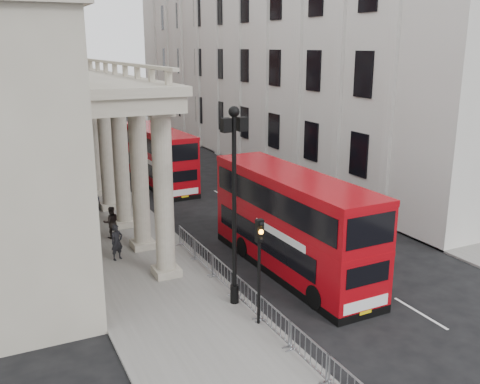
{
  "coord_description": "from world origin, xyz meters",
  "views": [
    {
      "loc": [
        -9.43,
        -14.72,
        10.67
      ],
      "look_at": [
        2.41,
        9.67,
        3.25
      ],
      "focal_mm": 40.0,
      "sensor_mm": 36.0,
      "label": 1
    }
  ],
  "objects_px": {
    "monument_column": "(61,16)",
    "bus_near": "(292,221)",
    "lamp_post_mid": "(131,136)",
    "bus_far": "(159,156)",
    "lamp_post_south": "(234,194)",
    "lamp_post_north": "(86,111)",
    "pedestrian_c": "(94,199)",
    "pedestrian_b": "(111,222)",
    "pedestrian_a": "(117,242)",
    "traffic_light": "(259,252)"
  },
  "relations": [
    {
      "from": "monument_column",
      "to": "bus_near",
      "type": "bearing_deg",
      "value": -91.7
    },
    {
      "from": "lamp_post_mid",
      "to": "bus_far",
      "type": "distance_m",
      "value": 6.64
    },
    {
      "from": "lamp_post_south",
      "to": "lamp_post_north",
      "type": "xyz_separation_m",
      "value": [
        0.0,
        32.0,
        0.0
      ]
    },
    {
      "from": "monument_column",
      "to": "bus_near",
      "type": "distance_m",
      "value": 86.96
    },
    {
      "from": "lamp_post_mid",
      "to": "bus_far",
      "type": "height_order",
      "value": "lamp_post_mid"
    },
    {
      "from": "lamp_post_south",
      "to": "bus_near",
      "type": "bearing_deg",
      "value": 27.67
    },
    {
      "from": "monument_column",
      "to": "pedestrian_c",
      "type": "bearing_deg",
      "value": -97.36
    },
    {
      "from": "lamp_post_mid",
      "to": "pedestrian_b",
      "type": "height_order",
      "value": "lamp_post_mid"
    },
    {
      "from": "lamp_post_north",
      "to": "lamp_post_south",
      "type": "bearing_deg",
      "value": -90.0
    },
    {
      "from": "lamp_post_north",
      "to": "pedestrian_b",
      "type": "height_order",
      "value": "lamp_post_north"
    },
    {
      "from": "lamp_post_mid",
      "to": "bus_near",
      "type": "bearing_deg",
      "value": -73.69
    },
    {
      "from": "monument_column",
      "to": "bus_near",
      "type": "xyz_separation_m",
      "value": [
        -2.54,
        -85.87,
        -13.44
      ]
    },
    {
      "from": "monument_column",
      "to": "lamp_post_mid",
      "type": "distance_m",
      "value": 73.14
    },
    {
      "from": "lamp_post_south",
      "to": "monument_column",
      "type": "bearing_deg",
      "value": 85.71
    },
    {
      "from": "bus_near",
      "to": "lamp_post_mid",
      "type": "bearing_deg",
      "value": 105.06
    },
    {
      "from": "pedestrian_b",
      "to": "lamp_post_south",
      "type": "bearing_deg",
      "value": 109.98
    },
    {
      "from": "pedestrian_a",
      "to": "pedestrian_b",
      "type": "xyz_separation_m",
      "value": [
        0.48,
        3.34,
        -0.02
      ]
    },
    {
      "from": "lamp_post_south",
      "to": "pedestrian_c",
      "type": "bearing_deg",
      "value": 99.53
    },
    {
      "from": "lamp_post_north",
      "to": "pedestrian_c",
      "type": "xyz_separation_m",
      "value": [
        -2.69,
        -15.96,
        -4.03
      ]
    },
    {
      "from": "bus_far",
      "to": "lamp_post_north",
      "type": "bearing_deg",
      "value": 104.96
    },
    {
      "from": "monument_column",
      "to": "lamp_post_north",
      "type": "relative_size",
      "value": 6.51
    },
    {
      "from": "bus_near",
      "to": "bus_far",
      "type": "height_order",
      "value": "bus_near"
    },
    {
      "from": "monument_column",
      "to": "traffic_light",
      "type": "distance_m",
      "value": 91.17
    },
    {
      "from": "bus_near",
      "to": "pedestrian_c",
      "type": "relative_size",
      "value": 7.38
    },
    {
      "from": "lamp_post_mid",
      "to": "pedestrian_a",
      "type": "distance_m",
      "value": 10.41
    },
    {
      "from": "monument_column",
      "to": "traffic_light",
      "type": "height_order",
      "value": "monument_column"
    },
    {
      "from": "pedestrian_a",
      "to": "bus_near",
      "type": "bearing_deg",
      "value": -54.12
    },
    {
      "from": "monument_column",
      "to": "lamp_post_south",
      "type": "bearing_deg",
      "value": -94.29
    },
    {
      "from": "lamp_post_north",
      "to": "pedestrian_c",
      "type": "height_order",
      "value": "lamp_post_north"
    },
    {
      "from": "lamp_post_mid",
      "to": "pedestrian_c",
      "type": "xyz_separation_m",
      "value": [
        -2.69,
        0.04,
        -4.03
      ]
    },
    {
      "from": "pedestrian_a",
      "to": "pedestrian_b",
      "type": "height_order",
      "value": "pedestrian_a"
    },
    {
      "from": "monument_column",
      "to": "lamp_post_north",
      "type": "xyz_separation_m",
      "value": [
        -6.6,
        -56.0,
        -11.07
      ]
    },
    {
      "from": "lamp_post_north",
      "to": "bus_near",
      "type": "bearing_deg",
      "value": -82.26
    },
    {
      "from": "traffic_light",
      "to": "pedestrian_b",
      "type": "xyz_separation_m",
      "value": [
        -2.96,
        12.29,
        -2.07
      ]
    },
    {
      "from": "lamp_post_south",
      "to": "pedestrian_c",
      "type": "distance_m",
      "value": 16.75
    },
    {
      "from": "monument_column",
      "to": "pedestrian_b",
      "type": "distance_m",
      "value": 79.72
    },
    {
      "from": "bus_near",
      "to": "pedestrian_c",
      "type": "xyz_separation_m",
      "value": [
        -6.75,
        13.91,
        -1.65
      ]
    },
    {
      "from": "lamp_post_south",
      "to": "bus_near",
      "type": "relative_size",
      "value": 0.74
    },
    {
      "from": "monument_column",
      "to": "lamp_post_mid",
      "type": "height_order",
      "value": "monument_column"
    },
    {
      "from": "lamp_post_south",
      "to": "pedestrian_c",
      "type": "xyz_separation_m",
      "value": [
        -2.69,
        16.04,
        -4.03
      ]
    },
    {
      "from": "lamp_post_mid",
      "to": "lamp_post_north",
      "type": "height_order",
      "value": "same"
    },
    {
      "from": "traffic_light",
      "to": "bus_near",
      "type": "height_order",
      "value": "bus_near"
    },
    {
      "from": "lamp_post_mid",
      "to": "bus_near",
      "type": "relative_size",
      "value": 0.74
    },
    {
      "from": "bus_far",
      "to": "pedestrian_c",
      "type": "bearing_deg",
      "value": -142.92
    },
    {
      "from": "monument_column",
      "to": "lamp_post_south",
      "type": "xyz_separation_m",
      "value": [
        -6.6,
        -88.0,
        -11.07
      ]
    },
    {
      "from": "monument_column",
      "to": "bus_far",
      "type": "distance_m",
      "value": 68.38
    },
    {
      "from": "lamp_post_south",
      "to": "bus_near",
      "type": "height_order",
      "value": "lamp_post_south"
    },
    {
      "from": "traffic_light",
      "to": "pedestrian_a",
      "type": "relative_size",
      "value": 2.3
    },
    {
      "from": "bus_far",
      "to": "pedestrian_b",
      "type": "distance_m",
      "value": 12.56
    },
    {
      "from": "lamp_post_south",
      "to": "pedestrian_c",
      "type": "height_order",
      "value": "lamp_post_south"
    }
  ]
}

